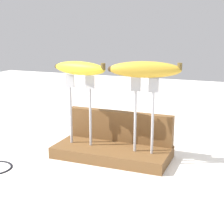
{
  "coord_description": "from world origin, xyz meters",
  "views": [
    {
      "loc": [
        0.34,
        -0.85,
        0.36
      ],
      "look_at": [
        0.0,
        0.0,
        0.13
      ],
      "focal_mm": 55.75,
      "sensor_mm": 36.0,
      "label": 1
    }
  ],
  "objects_px": {
    "banana_raised_left": "(79,68)",
    "banana_chunk_near": "(147,135)",
    "fork_stand_left": "(80,104)",
    "fork_stand_right": "(144,109)",
    "banana_raised_right": "(145,70)",
    "fork_fallen_near": "(1,125)"
  },
  "relations": [
    {
      "from": "fork_stand_left",
      "to": "fork_stand_right",
      "type": "height_order",
      "value": "fork_stand_right"
    },
    {
      "from": "banana_raised_right",
      "to": "fork_fallen_near",
      "type": "bearing_deg",
      "value": 166.18
    },
    {
      "from": "fork_fallen_near",
      "to": "banana_chunk_near",
      "type": "relative_size",
      "value": 3.16
    },
    {
      "from": "banana_raised_left",
      "to": "banana_raised_right",
      "type": "relative_size",
      "value": 0.91
    },
    {
      "from": "fork_stand_left",
      "to": "fork_stand_right",
      "type": "xyz_separation_m",
      "value": [
        0.18,
        0.0,
        0.0
      ]
    },
    {
      "from": "fork_stand_left",
      "to": "fork_fallen_near",
      "type": "relative_size",
      "value": 1.07
    },
    {
      "from": "banana_chunk_near",
      "to": "fork_fallen_near",
      "type": "bearing_deg",
      "value": -174.88
    },
    {
      "from": "fork_stand_right",
      "to": "banana_raised_left",
      "type": "height_order",
      "value": "banana_raised_left"
    },
    {
      "from": "banana_chunk_near",
      "to": "fork_stand_right",
      "type": "bearing_deg",
      "value": -76.81
    },
    {
      "from": "fork_stand_left",
      "to": "banana_raised_right",
      "type": "relative_size",
      "value": 1.05
    },
    {
      "from": "banana_raised_left",
      "to": "banana_chunk_near",
      "type": "distance_m",
      "value": 0.33
    },
    {
      "from": "fork_stand_left",
      "to": "fork_stand_right",
      "type": "relative_size",
      "value": 0.99
    },
    {
      "from": "fork_fallen_near",
      "to": "banana_raised_right",
      "type": "bearing_deg",
      "value": -13.82
    },
    {
      "from": "banana_raised_left",
      "to": "fork_fallen_near",
      "type": "height_order",
      "value": "banana_raised_left"
    },
    {
      "from": "banana_raised_left",
      "to": "banana_chunk_near",
      "type": "bearing_deg",
      "value": 54.19
    },
    {
      "from": "banana_raised_right",
      "to": "fork_stand_right",
      "type": "bearing_deg",
      "value": 13.86
    },
    {
      "from": "fork_fallen_near",
      "to": "banana_chunk_near",
      "type": "xyz_separation_m",
      "value": [
        0.54,
        0.05,
        0.01
      ]
    },
    {
      "from": "banana_raised_right",
      "to": "fork_fallen_near",
      "type": "distance_m",
      "value": 0.65
    },
    {
      "from": "banana_raised_left",
      "to": "fork_stand_right",
      "type": "bearing_deg",
      "value": -0.0
    },
    {
      "from": "banana_raised_right",
      "to": "banana_chunk_near",
      "type": "relative_size",
      "value": 3.23
    },
    {
      "from": "fork_fallen_near",
      "to": "banana_chunk_near",
      "type": "height_order",
      "value": "banana_chunk_near"
    },
    {
      "from": "fork_stand_left",
      "to": "fork_stand_right",
      "type": "bearing_deg",
      "value": 0.0
    }
  ]
}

